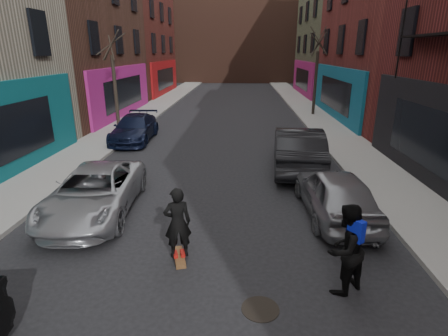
# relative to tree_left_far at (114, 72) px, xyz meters

# --- Properties ---
(sidewalk_left) EXTENTS (2.50, 84.00, 0.13)m
(sidewalk_left) POSITION_rel_tree_left_far_xyz_m (-0.05, 12.00, -3.31)
(sidewalk_left) COLOR gray
(sidewalk_left) RESTS_ON ground
(sidewalk_right) EXTENTS (2.50, 84.00, 0.13)m
(sidewalk_right) POSITION_rel_tree_left_far_xyz_m (12.45, 12.00, -3.31)
(sidewalk_right) COLOR gray
(sidewalk_right) RESTS_ON ground
(building_far) EXTENTS (40.00, 10.00, 14.00)m
(building_far) POSITION_rel_tree_left_far_xyz_m (6.20, 38.00, 3.62)
(building_far) COLOR #47281E
(building_far) RESTS_ON ground
(tree_left_far) EXTENTS (2.00, 2.00, 6.50)m
(tree_left_far) POSITION_rel_tree_left_far_xyz_m (0.00, 0.00, 0.00)
(tree_left_far) COLOR black
(tree_left_far) RESTS_ON sidewalk_left
(tree_right_far) EXTENTS (2.00, 2.00, 6.80)m
(tree_right_far) POSITION_rel_tree_left_far_xyz_m (12.40, 6.00, 0.15)
(tree_right_far) COLOR black
(tree_right_far) RESTS_ON sidewalk_right
(parked_left_far) EXTENTS (2.51, 4.89, 1.32)m
(parked_left_far) POSITION_rel_tree_left_far_xyz_m (3.00, -10.73, -2.72)
(parked_left_far) COLOR #95979D
(parked_left_far) RESTS_ON ground
(parked_left_end) EXTENTS (2.04, 4.66, 1.33)m
(parked_left_end) POSITION_rel_tree_left_far_xyz_m (1.60, -2.14, -2.71)
(parked_left_end) COLOR black
(parked_left_end) RESTS_ON ground
(parked_right_far) EXTENTS (1.82, 4.18, 1.40)m
(parked_right_far) POSITION_rel_tree_left_far_xyz_m (9.86, -10.58, -2.68)
(parked_right_far) COLOR gray
(parked_right_far) RESTS_ON ground
(parked_right_end) EXTENTS (2.19, 5.25, 1.69)m
(parked_right_end) POSITION_rel_tree_left_far_xyz_m (9.43, -6.36, -2.53)
(parked_right_end) COLOR black
(parked_right_end) RESTS_ON ground
(skateboard) EXTENTS (0.43, 0.83, 0.10)m
(skateboard) POSITION_rel_tree_left_far_xyz_m (5.82, -13.02, -3.33)
(skateboard) COLOR brown
(skateboard) RESTS_ON ground
(skateboarder) EXTENTS (0.69, 0.54, 1.64)m
(skateboarder) POSITION_rel_tree_left_far_xyz_m (5.82, -13.02, -2.46)
(skateboarder) COLOR black
(skateboarder) RESTS_ON skateboard
(pedestrian) EXTENTS (1.13, 1.09, 1.84)m
(pedestrian) POSITION_rel_tree_left_far_xyz_m (9.20, -13.92, -2.45)
(pedestrian) COLOR black
(pedestrian) RESTS_ON ground
(manhole) EXTENTS (0.85, 0.85, 0.01)m
(manhole) POSITION_rel_tree_left_far_xyz_m (7.59, -14.56, -3.37)
(manhole) COLOR black
(manhole) RESTS_ON ground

